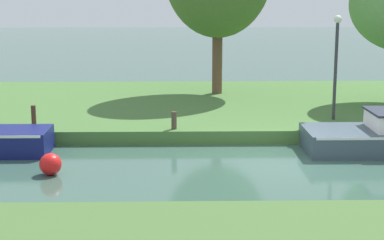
# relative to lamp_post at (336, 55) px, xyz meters

# --- Properties ---
(ground_plane) EXTENTS (120.00, 120.00, 0.00)m
(ground_plane) POSITION_rel_lamp_post_xyz_m (-2.29, -3.62, -2.39)
(ground_plane) COLOR #38594C
(riverbank_far) EXTENTS (72.00, 10.00, 0.40)m
(riverbank_far) POSITION_rel_lamp_post_xyz_m (-2.29, 3.38, -2.19)
(riverbank_far) COLOR #466F35
(riverbank_far) RESTS_ON ground_plane
(lamp_post) EXTENTS (0.24, 0.24, 3.20)m
(lamp_post) POSITION_rel_lamp_post_xyz_m (0.00, 0.00, 0.00)
(lamp_post) COLOR #333338
(lamp_post) RESTS_ON riverbank_far
(mooring_post_near) EXTENTS (0.15, 0.15, 0.51)m
(mooring_post_near) POSITION_rel_lamp_post_xyz_m (-4.93, -1.27, -1.73)
(mooring_post_near) COLOR #4C3E31
(mooring_post_near) RESTS_ON riverbank_far
(mooring_post_far) EXTENTS (0.14, 0.14, 0.71)m
(mooring_post_far) POSITION_rel_lamp_post_xyz_m (-8.96, -1.27, -1.64)
(mooring_post_far) COLOR #4B2E1F
(mooring_post_far) RESTS_ON riverbank_far
(channel_buoy) EXTENTS (0.53, 0.53, 0.53)m
(channel_buoy) POSITION_rel_lamp_post_xyz_m (-7.86, -4.48, -2.12)
(channel_buoy) COLOR red
(channel_buoy) RESTS_ON ground_plane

